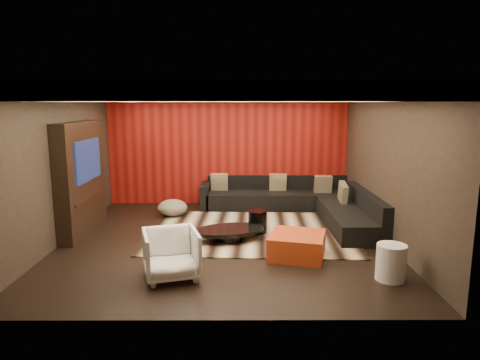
{
  "coord_description": "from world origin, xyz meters",
  "views": [
    {
      "loc": [
        0.27,
        -7.73,
        2.58
      ],
      "look_at": [
        0.3,
        0.6,
        1.05
      ],
      "focal_mm": 32.0,
      "sensor_mm": 36.0,
      "label": 1
    }
  ],
  "objects_px": {
    "drum_stool": "(258,222)",
    "white_side_table": "(391,262)",
    "armchair": "(171,254)",
    "sectional_sofa": "(302,204)",
    "orange_ottoman": "(297,245)",
    "coffee_table": "(229,234)"
  },
  "relations": [
    {
      "from": "white_side_table",
      "to": "sectional_sofa",
      "type": "xyz_separation_m",
      "value": [
        -0.77,
        3.68,
        -0.01
      ]
    },
    {
      "from": "orange_ottoman",
      "to": "sectional_sofa",
      "type": "height_order",
      "value": "sectional_sofa"
    },
    {
      "from": "drum_stool",
      "to": "sectional_sofa",
      "type": "distance_m",
      "value": 1.79
    },
    {
      "from": "drum_stool",
      "to": "sectional_sofa",
      "type": "height_order",
      "value": "sectional_sofa"
    },
    {
      "from": "white_side_table",
      "to": "orange_ottoman",
      "type": "height_order",
      "value": "white_side_table"
    },
    {
      "from": "white_side_table",
      "to": "orange_ottoman",
      "type": "xyz_separation_m",
      "value": [
        -1.24,
        0.96,
        -0.07
      ]
    },
    {
      "from": "orange_ottoman",
      "to": "sectional_sofa",
      "type": "distance_m",
      "value": 2.76
    },
    {
      "from": "drum_stool",
      "to": "sectional_sofa",
      "type": "bearing_deg",
      "value": 52.59
    },
    {
      "from": "coffee_table",
      "to": "white_side_table",
      "type": "bearing_deg",
      "value": -36.66
    },
    {
      "from": "sectional_sofa",
      "to": "armchair",
      "type": "bearing_deg",
      "value": -124.39
    },
    {
      "from": "white_side_table",
      "to": "sectional_sofa",
      "type": "height_order",
      "value": "sectional_sofa"
    },
    {
      "from": "coffee_table",
      "to": "drum_stool",
      "type": "xyz_separation_m",
      "value": [
        0.55,
        0.48,
        0.11
      ]
    },
    {
      "from": "drum_stool",
      "to": "coffee_table",
      "type": "bearing_deg",
      "value": -138.96
    },
    {
      "from": "armchair",
      "to": "sectional_sofa",
      "type": "height_order",
      "value": "sectional_sofa"
    },
    {
      "from": "orange_ottoman",
      "to": "armchair",
      "type": "bearing_deg",
      "value": -156.28
    },
    {
      "from": "white_side_table",
      "to": "coffee_table",
      "type": "bearing_deg",
      "value": 143.34
    },
    {
      "from": "orange_ottoman",
      "to": "coffee_table",
      "type": "bearing_deg",
      "value": 144.61
    },
    {
      "from": "coffee_table",
      "to": "drum_stool",
      "type": "height_order",
      "value": "drum_stool"
    },
    {
      "from": "armchair",
      "to": "sectional_sofa",
      "type": "bearing_deg",
      "value": 39.28
    },
    {
      "from": "coffee_table",
      "to": "orange_ottoman",
      "type": "xyz_separation_m",
      "value": [
        1.16,
        -0.82,
        0.07
      ]
    },
    {
      "from": "coffee_table",
      "to": "drum_stool",
      "type": "bearing_deg",
      "value": 41.04
    },
    {
      "from": "drum_stool",
      "to": "white_side_table",
      "type": "height_order",
      "value": "white_side_table"
    }
  ]
}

